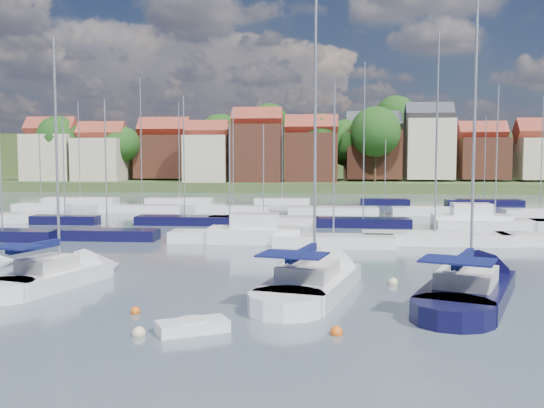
# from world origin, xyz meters

# --- Properties ---
(ground) EXTENTS (260.00, 260.00, 0.00)m
(ground) POSITION_xyz_m (0.00, 40.00, 0.00)
(ground) COLOR #495A63
(ground) RESTS_ON ground
(sailboat_left) EXTENTS (5.31, 10.27, 13.58)m
(sailboat_left) POSITION_xyz_m (-13.32, 4.72, 0.36)
(sailboat_left) COLOR white
(sailboat_left) RESTS_ON ground
(sailboat_centre) EXTENTS (6.18, 13.01, 17.04)m
(sailboat_centre) POSITION_xyz_m (-0.16, 4.94, 0.35)
(sailboat_centre) COLOR white
(sailboat_centre) RESTS_ON ground
(sailboat_navy) EXTENTS (7.71, 13.09, 17.58)m
(sailboat_navy) POSITION_xyz_m (7.21, 3.97, 0.35)
(sailboat_navy) COLOR black
(sailboat_navy) RESTS_ON ground
(tender) EXTENTS (2.88, 2.32, 0.57)m
(tender) POSITION_xyz_m (-4.79, -3.58, 0.22)
(tender) COLOR white
(tender) RESTS_ON ground
(buoy_b) EXTENTS (0.49, 0.49, 0.49)m
(buoy_b) POSITION_xyz_m (-6.65, -4.22, 0.00)
(buoy_b) COLOR beige
(buoy_b) RESTS_ON ground
(buoy_c) EXTENTS (0.41, 0.41, 0.41)m
(buoy_c) POSITION_xyz_m (-7.77, -1.16, 0.00)
(buoy_c) COLOR #D85914
(buoy_c) RESTS_ON ground
(buoy_d) EXTENTS (0.48, 0.48, 0.48)m
(buoy_d) POSITION_xyz_m (0.57, -3.44, 0.00)
(buoy_d) COLOR #D85914
(buoy_d) RESTS_ON ground
(buoy_e) EXTENTS (0.48, 0.48, 0.48)m
(buoy_e) POSITION_xyz_m (3.60, 5.73, 0.00)
(buoy_e) COLOR beige
(buoy_e) RESTS_ON ground
(marina_field) EXTENTS (79.62, 41.41, 15.93)m
(marina_field) POSITION_xyz_m (1.91, 35.15, 0.43)
(marina_field) COLOR white
(marina_field) RESTS_ON ground
(far_shore_town) EXTENTS (212.46, 90.00, 22.27)m
(far_shore_town) POSITION_xyz_m (2.23, 132.67, 4.61)
(far_shore_town) COLOR #46562B
(far_shore_town) RESTS_ON ground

